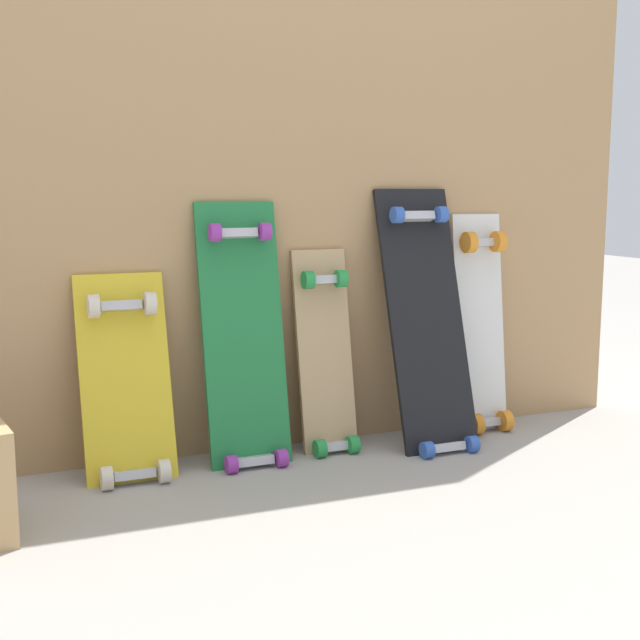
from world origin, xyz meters
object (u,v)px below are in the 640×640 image
object	(u,v)px
skateboard_green	(244,347)
skateboard_natural	(326,363)
skateboard_black	(428,331)
skateboard_yellow	(127,390)
skateboard_white	(481,332)

from	to	relation	value
skateboard_green	skateboard_natural	size ratio (longest dim) A/B	1.22
skateboard_natural	skateboard_black	world-z (taller)	skateboard_black
skateboard_black	skateboard_yellow	bearing A→B (deg)	177.43
skateboard_black	skateboard_white	xyz separation A→B (m)	(0.24, 0.08, -0.03)
skateboard_yellow	skateboard_natural	xyz separation A→B (m)	(0.58, 0.02, 0.02)
skateboard_green	skateboard_natural	bearing A→B (deg)	3.60
skateboard_white	skateboard_natural	bearing A→B (deg)	-178.47
skateboard_green	skateboard_white	distance (m)	0.79
skateboard_yellow	skateboard_black	bearing A→B (deg)	-2.57
skateboard_yellow	skateboard_black	size ratio (longest dim) A/B	0.72
skateboard_green	skateboard_white	world-z (taller)	skateboard_green
skateboard_natural	skateboard_white	xyz separation A→B (m)	(0.54, 0.01, 0.05)
skateboard_yellow	skateboard_green	distance (m)	0.34
skateboard_white	skateboard_black	bearing A→B (deg)	-161.78
skateboard_green	skateboard_black	xyz separation A→B (m)	(0.55, -0.05, 0.02)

